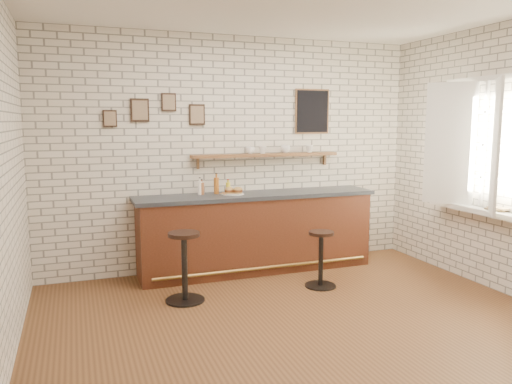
{
  "coord_description": "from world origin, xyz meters",
  "views": [
    {
      "loc": [
        -1.97,
        -4.19,
        1.92
      ],
      "look_at": [
        -0.11,
        0.9,
        1.15
      ],
      "focal_mm": 35.0,
      "sensor_mm": 36.0,
      "label": 1
    }
  ],
  "objects_px": {
    "bitters_bottle_brown": "(202,188)",
    "shelf_cup_b": "(263,150)",
    "sandwich_plate": "(233,194)",
    "book_lower": "(493,210)",
    "condiment_bottle_yellow": "(228,187)",
    "bitters_bottle_white": "(200,188)",
    "book_upper": "(495,209)",
    "bitters_bottle_amber": "(216,185)",
    "bar_counter": "(257,232)",
    "shelf_cup_a": "(250,150)",
    "shelf_cup_c": "(285,149)",
    "shelf_cup_d": "(309,149)",
    "ciabatta_sandwich": "(234,190)",
    "bar_stool_right": "(321,257)",
    "bar_stool_left": "(184,265)"
  },
  "relations": [
    {
      "from": "shelf_cup_a",
      "to": "shelf_cup_b",
      "type": "distance_m",
      "value": 0.17
    },
    {
      "from": "bitters_bottle_amber",
      "to": "shelf_cup_a",
      "type": "distance_m",
      "value": 0.64
    },
    {
      "from": "bitters_bottle_white",
      "to": "condiment_bottle_yellow",
      "type": "xyz_separation_m",
      "value": [
        0.37,
        -0.0,
        -0.01
      ]
    },
    {
      "from": "shelf_cup_b",
      "to": "shelf_cup_c",
      "type": "height_order",
      "value": "shelf_cup_c"
    },
    {
      "from": "bitters_bottle_brown",
      "to": "bitters_bottle_white",
      "type": "distance_m",
      "value": 0.03
    },
    {
      "from": "bitters_bottle_amber",
      "to": "shelf_cup_a",
      "type": "xyz_separation_m",
      "value": [
        0.48,
        0.07,
        0.43
      ]
    },
    {
      "from": "shelf_cup_a",
      "to": "bitters_bottle_brown",
      "type": "bearing_deg",
      "value": 158.74
    },
    {
      "from": "bitters_bottle_white",
      "to": "shelf_cup_c",
      "type": "xyz_separation_m",
      "value": [
        1.19,
        0.07,
        0.45
      ]
    },
    {
      "from": "bar_counter",
      "to": "book_lower",
      "type": "bearing_deg",
      "value": -37.6
    },
    {
      "from": "bitters_bottle_white",
      "to": "shelf_cup_d",
      "type": "xyz_separation_m",
      "value": [
        1.54,
        0.07,
        0.45
      ]
    },
    {
      "from": "ciabatta_sandwich",
      "to": "shelf_cup_c",
      "type": "distance_m",
      "value": 0.94
    },
    {
      "from": "bitters_bottle_white",
      "to": "book_upper",
      "type": "relative_size",
      "value": 1.0
    },
    {
      "from": "bar_stool_right",
      "to": "book_upper",
      "type": "distance_m",
      "value": 1.99
    },
    {
      "from": "bitters_bottle_brown",
      "to": "shelf_cup_b",
      "type": "height_order",
      "value": "shelf_cup_b"
    },
    {
      "from": "ciabatta_sandwich",
      "to": "bar_counter",
      "type": "bearing_deg",
      "value": -3.85
    },
    {
      "from": "sandwich_plate",
      "to": "shelf_cup_b",
      "type": "xyz_separation_m",
      "value": [
        0.47,
        0.18,
        0.53
      ]
    },
    {
      "from": "shelf_cup_a",
      "to": "bar_counter",
      "type": "bearing_deg",
      "value": -113.12
    },
    {
      "from": "bar_stool_left",
      "to": "bar_counter",
      "type": "bearing_deg",
      "value": 35.48
    },
    {
      "from": "ciabatta_sandwich",
      "to": "book_upper",
      "type": "bearing_deg",
      "value": -34.64
    },
    {
      "from": "bitters_bottle_amber",
      "to": "shelf_cup_b",
      "type": "distance_m",
      "value": 0.78
    },
    {
      "from": "bitters_bottle_brown",
      "to": "bitters_bottle_amber",
      "type": "height_order",
      "value": "bitters_bottle_amber"
    },
    {
      "from": "sandwich_plate",
      "to": "book_upper",
      "type": "relative_size",
      "value": 1.28
    },
    {
      "from": "bitters_bottle_amber",
      "to": "shelf_cup_c",
      "type": "xyz_separation_m",
      "value": [
        0.97,
        0.07,
        0.43
      ]
    },
    {
      "from": "shelf_cup_c",
      "to": "condiment_bottle_yellow",
      "type": "bearing_deg",
      "value": 84.04
    },
    {
      "from": "ciabatta_sandwich",
      "to": "book_lower",
      "type": "distance_m",
      "value": 3.02
    },
    {
      "from": "book_lower",
      "to": "book_upper",
      "type": "relative_size",
      "value": 1.05
    },
    {
      "from": "sandwich_plate",
      "to": "book_lower",
      "type": "bearing_deg",
      "value": -34.3
    },
    {
      "from": "sandwich_plate",
      "to": "bitters_bottle_brown",
      "type": "relative_size",
      "value": 1.44
    },
    {
      "from": "condiment_bottle_yellow",
      "to": "book_lower",
      "type": "distance_m",
      "value": 3.11
    },
    {
      "from": "ciabatta_sandwich",
      "to": "bar_stool_right",
      "type": "height_order",
      "value": "ciabatta_sandwich"
    },
    {
      "from": "ciabatta_sandwich",
      "to": "condiment_bottle_yellow",
      "type": "height_order",
      "value": "condiment_bottle_yellow"
    },
    {
      "from": "shelf_cup_c",
      "to": "book_upper",
      "type": "bearing_deg",
      "value": -149.23
    },
    {
      "from": "condiment_bottle_yellow",
      "to": "book_lower",
      "type": "height_order",
      "value": "condiment_bottle_yellow"
    },
    {
      "from": "shelf_cup_d",
      "to": "bar_stool_right",
      "type": "bearing_deg",
      "value": -117.44
    },
    {
      "from": "bitters_bottle_white",
      "to": "bitters_bottle_amber",
      "type": "relative_size",
      "value": 0.82
    },
    {
      "from": "bar_stool_left",
      "to": "book_lower",
      "type": "bearing_deg",
      "value": -15.12
    },
    {
      "from": "bitters_bottle_white",
      "to": "shelf_cup_a",
      "type": "bearing_deg",
      "value": 6.16
    },
    {
      "from": "bitters_bottle_white",
      "to": "bar_stool_left",
      "type": "relative_size",
      "value": 0.29
    },
    {
      "from": "ciabatta_sandwich",
      "to": "book_upper",
      "type": "relative_size",
      "value": 1.1
    },
    {
      "from": "bitters_bottle_brown",
      "to": "condiment_bottle_yellow",
      "type": "xyz_separation_m",
      "value": [
        0.34,
        0.0,
        -0.0
      ]
    },
    {
      "from": "sandwich_plate",
      "to": "shelf_cup_b",
      "type": "distance_m",
      "value": 0.73
    },
    {
      "from": "sandwich_plate",
      "to": "shelf_cup_d",
      "type": "distance_m",
      "value": 1.28
    },
    {
      "from": "shelf_cup_c",
      "to": "shelf_cup_d",
      "type": "height_order",
      "value": "shelf_cup_c"
    },
    {
      "from": "bitters_bottle_amber",
      "to": "book_lower",
      "type": "xyz_separation_m",
      "value": [
        2.68,
        -1.81,
        -0.18
      ]
    },
    {
      "from": "shelf_cup_c",
      "to": "book_lower",
      "type": "height_order",
      "value": "shelf_cup_c"
    },
    {
      "from": "shelf_cup_c",
      "to": "book_lower",
      "type": "relative_size",
      "value": 0.56
    },
    {
      "from": "shelf_cup_b",
      "to": "bar_counter",
      "type": "bearing_deg",
      "value": -161.75
    },
    {
      "from": "bar_counter",
      "to": "book_lower",
      "type": "xyz_separation_m",
      "value": [
        2.19,
        -1.68,
        0.43
      ]
    },
    {
      "from": "bitters_bottle_brown",
      "to": "bar_counter",
      "type": "bearing_deg",
      "value": -10.46
    },
    {
      "from": "shelf_cup_c",
      "to": "ciabatta_sandwich",
      "type": "bearing_deg",
      "value": 91.84
    }
  ]
}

